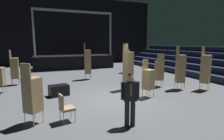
# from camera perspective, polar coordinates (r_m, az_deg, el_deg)

# --- Properties ---
(ground_plane) EXTENTS (22.00, 30.00, 0.10)m
(ground_plane) POSITION_cam_1_polar(r_m,az_deg,el_deg) (8.52, 0.93, -9.33)
(ground_plane) COLOR #515459
(arena_end_wall) EXTENTS (22.00, 0.30, 8.00)m
(arena_end_wall) POSITION_cam_1_polar(r_m,az_deg,el_deg) (22.75, -13.88, 11.89)
(arena_end_wall) COLOR black
(arena_end_wall) RESTS_ON ground_plane
(stage_riser) EXTENTS (7.76, 2.77, 5.61)m
(stage_riser) POSITION_cam_1_polar(r_m,az_deg,el_deg) (19.03, -12.00, 2.79)
(stage_riser) COLOR black
(stage_riser) RESTS_ON ground_plane
(man_with_tie) EXTENTS (0.57, 0.33, 1.69)m
(man_with_tie) POSITION_cam_1_polar(r_m,az_deg,el_deg) (5.53, 5.77, -8.37)
(man_with_tie) COLOR black
(man_with_tie) RESTS_ON ground_plane
(chair_stack_front_left) EXTENTS (0.55, 0.55, 1.96)m
(chair_stack_front_left) POSITION_cam_1_polar(r_m,az_deg,el_deg) (10.93, 14.72, -0.05)
(chair_stack_front_left) COLOR #B2B5BA
(chair_stack_front_left) RESTS_ON ground_plane
(chair_stack_front_right) EXTENTS (0.51, 0.51, 2.56)m
(chair_stack_front_right) POSITION_cam_1_polar(r_m,az_deg,el_deg) (9.90, 5.11, 1.05)
(chair_stack_front_right) COLOR #B2B5BA
(chair_stack_front_right) RESTS_ON ground_plane
(chair_stack_mid_left) EXTENTS (0.58, 0.58, 1.79)m
(chair_stack_mid_left) POSITION_cam_1_polar(r_m,az_deg,el_deg) (8.63, 11.40, -2.73)
(chair_stack_mid_left) COLOR #B2B5BA
(chair_stack_mid_left) RESTS_ON ground_plane
(chair_stack_mid_right) EXTENTS (0.44, 0.44, 2.14)m
(chair_stack_mid_right) POSITION_cam_1_polar(r_m,az_deg,el_deg) (12.48, -28.46, 0.62)
(chair_stack_mid_right) COLOR #B2B5BA
(chair_stack_mid_right) RESTS_ON ground_plane
(chair_stack_mid_centre) EXTENTS (0.59, 0.59, 2.39)m
(chair_stack_mid_centre) POSITION_cam_1_polar(r_m,az_deg,el_deg) (11.00, 27.48, 0.42)
(chair_stack_mid_centre) COLOR #B2B5BA
(chair_stack_mid_centre) RESTS_ON ground_plane
(chair_stack_rear_right) EXTENTS (0.58, 0.58, 2.39)m
(chair_stack_rear_right) POSITION_cam_1_polar(r_m,az_deg,el_deg) (10.59, 20.81, 0.55)
(chair_stack_rear_right) COLOR #B2B5BA
(chair_stack_rear_right) RESTS_ON ground_plane
(chair_stack_rear_centre) EXTENTS (0.51, 0.51, 2.56)m
(chair_stack_rear_centre) POSITION_cam_1_polar(r_m,az_deg,el_deg) (12.80, -7.73, 2.69)
(chair_stack_rear_centre) COLOR #B2B5BA
(chair_stack_rear_centre) RESTS_ON ground_plane
(chair_stack_aisle_left) EXTENTS (0.62, 0.62, 1.96)m
(chair_stack_aisle_left) POSITION_cam_1_polar(r_m,az_deg,el_deg) (6.20, -23.90, -6.93)
(chair_stack_aisle_left) COLOR #B2B5BA
(chair_stack_aisle_left) RESTS_ON ground_plane
(chair_stack_aisle_right) EXTENTS (0.61, 0.61, 2.05)m
(chair_stack_aisle_right) POSITION_cam_1_polar(r_m,az_deg,el_deg) (15.61, 4.61, 2.85)
(chair_stack_aisle_right) COLOR #B2B5BA
(chair_stack_aisle_right) RESTS_ON ground_plane
(equipment_road_case) EXTENTS (1.01, 0.78, 0.53)m
(equipment_road_case) POSITION_cam_1_polar(r_m,az_deg,el_deg) (9.26, -16.46, -6.18)
(equipment_road_case) COLOR black
(equipment_road_case) RESTS_ON ground_plane
(loose_chair_near_man) EXTENTS (0.52, 0.52, 0.95)m
(loose_chair_near_man) POSITION_cam_1_polar(r_m,az_deg,el_deg) (6.13, -14.64, -11.05)
(loose_chair_near_man) COLOR #B2B5BA
(loose_chair_near_man) RESTS_ON ground_plane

